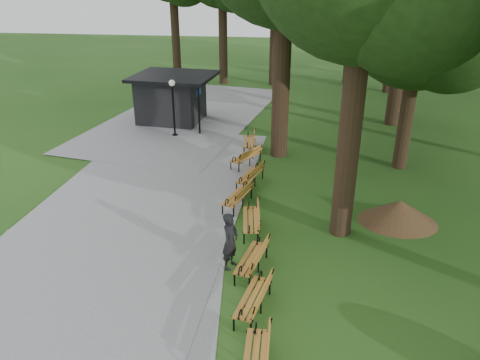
# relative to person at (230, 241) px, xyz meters

# --- Properties ---
(ground) EXTENTS (100.00, 100.00, 0.00)m
(ground) POSITION_rel_person_xyz_m (-0.13, 1.04, -0.89)
(ground) COLOR #214D16
(ground) RESTS_ON ground
(path) EXTENTS (12.00, 38.00, 0.06)m
(path) POSITION_rel_person_xyz_m (-4.13, 4.04, -0.86)
(path) COLOR gray
(path) RESTS_ON ground
(person) EXTENTS (0.61, 0.75, 1.79)m
(person) POSITION_rel_person_xyz_m (0.00, 0.00, 0.00)
(person) COLOR black
(person) RESTS_ON ground
(kiosk) EXTENTS (4.73, 4.22, 2.74)m
(kiosk) POSITION_rel_person_xyz_m (-5.56, 13.98, 0.48)
(kiosk) COLOR black
(kiosk) RESTS_ON ground
(lamp_post) EXTENTS (0.32, 0.32, 2.99)m
(lamp_post) POSITION_rel_person_xyz_m (-4.71, 11.40, 1.27)
(lamp_post) COLOR black
(lamp_post) RESTS_ON ground
(dirt_mound) EXTENTS (2.28, 2.28, 0.84)m
(dirt_mound) POSITION_rel_person_xyz_m (5.41, 3.44, -0.47)
(dirt_mound) COLOR #47301C
(dirt_mound) RESTS_ON ground
(bench_0) EXTENTS (0.68, 1.91, 0.88)m
(bench_0) POSITION_rel_person_xyz_m (1.14, -3.93, -0.45)
(bench_0) COLOR #BB772B
(bench_0) RESTS_ON ground
(bench_1) EXTENTS (1.02, 1.99, 0.88)m
(bench_1) POSITION_rel_person_xyz_m (0.87, -1.90, -0.45)
(bench_1) COLOR #BB772B
(bench_1) RESTS_ON ground
(bench_2) EXTENTS (1.03, 1.99, 0.88)m
(bench_2) POSITION_rel_person_xyz_m (0.64, -0.14, -0.45)
(bench_2) COLOR #BB772B
(bench_2) RESTS_ON ground
(bench_3) EXTENTS (0.87, 1.97, 0.88)m
(bench_3) POSITION_rel_person_xyz_m (0.36, 2.15, -0.45)
(bench_3) COLOR #BB772B
(bench_3) RESTS_ON ground
(bench_4) EXTENTS (1.14, 2.00, 0.88)m
(bench_4) POSITION_rel_person_xyz_m (-0.32, 3.85, -0.45)
(bench_4) COLOR #BB772B
(bench_4) RESTS_ON ground
(bench_5) EXTENTS (1.18, 2.00, 0.88)m
(bench_5) POSITION_rel_person_xyz_m (-0.07, 5.77, -0.45)
(bench_5) COLOR #BB772B
(bench_5) RESTS_ON ground
(bench_6) EXTENTS (1.48, 1.97, 0.88)m
(bench_6) POSITION_rel_person_xyz_m (-0.49, 7.83, -0.45)
(bench_6) COLOR #BB772B
(bench_6) RESTS_ON ground
(bench_7) EXTENTS (0.83, 1.96, 0.88)m
(bench_7) POSITION_rel_person_xyz_m (-0.59, 9.85, -0.45)
(bench_7) COLOR #BB772B
(bench_7) RESTS_ON ground
(lawn_tree_1) EXTENTS (6.42, 6.42, 9.96)m
(lawn_tree_1) POSITION_rel_person_xyz_m (6.33, 8.60, 5.82)
(lawn_tree_1) COLOR black
(lawn_tree_1) RESTS_ON ground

